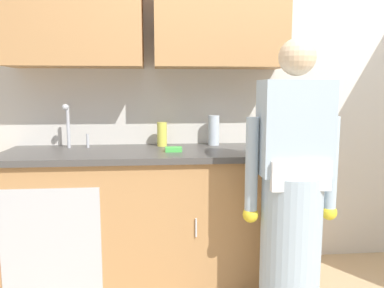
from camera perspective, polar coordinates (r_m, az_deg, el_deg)
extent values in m
cube|color=beige|center=(2.99, 4.44, 8.07)|extent=(4.80, 0.10, 2.70)
cube|color=#B27F4C|center=(2.83, -17.12, 17.95)|extent=(0.91, 0.34, 0.70)
cube|color=#B27F4C|center=(2.81, 4.18, 18.33)|extent=(0.91, 0.34, 0.70)
cube|color=#B27F4C|center=(2.75, -6.10, -11.06)|extent=(1.90, 0.60, 0.90)
cube|color=#B7BABF|center=(2.56, -20.15, -14.05)|extent=(0.60, 0.01, 0.72)
cylinder|color=silver|center=(2.45, 0.61, -12.29)|extent=(0.01, 0.01, 0.12)
cylinder|color=silver|center=(2.53, 10.50, -11.79)|extent=(0.01, 0.01, 0.12)
cube|color=#474442|center=(2.63, -6.25, -1.34)|extent=(1.96, 0.66, 0.04)
cube|color=#B7BABF|center=(2.70, -17.57, -1.56)|extent=(0.50, 0.36, 0.03)
cylinder|color=#B7BABF|center=(2.83, -17.87, 2.44)|extent=(0.02, 0.02, 0.30)
sphere|color=#B7BABF|center=(2.76, -18.26, 5.21)|extent=(0.04, 0.04, 0.04)
cylinder|color=#B7BABF|center=(2.81, -15.20, 0.47)|extent=(0.02, 0.02, 0.10)
cylinder|color=#A3B7C6|center=(2.35, 14.33, -14.97)|extent=(0.34, 0.34, 0.88)
cube|color=#A3B7C6|center=(2.17, 14.97, 2.29)|extent=(0.38, 0.22, 0.52)
sphere|color=#D9B68D|center=(2.17, 15.34, 12.32)|extent=(0.20, 0.20, 0.20)
cube|color=white|center=(2.10, 15.86, -4.57)|extent=(0.32, 0.04, 0.16)
cylinder|color=#A3B7C6|center=(2.16, 8.82, -3.35)|extent=(0.07, 0.07, 0.55)
sphere|color=yellow|center=(2.23, 8.67, -10.30)|extent=(0.09, 0.09, 0.09)
cylinder|color=#A3B7C6|center=(2.31, 19.97, -2.98)|extent=(0.07, 0.07, 0.55)
sphere|color=yellow|center=(2.38, 19.65, -9.50)|extent=(0.09, 0.09, 0.09)
cylinder|color=#D8D14C|center=(2.94, 12.12, 2.14)|extent=(0.07, 0.07, 0.23)
cylinder|color=#D8D14C|center=(2.80, -4.46, 1.46)|extent=(0.07, 0.07, 0.17)
cylinder|color=silver|center=(2.85, 3.25, 2.05)|extent=(0.08, 0.08, 0.22)
cylinder|color=white|center=(2.59, 14.15, -0.26)|extent=(0.08, 0.08, 0.09)
cube|color=silver|center=(2.77, 11.26, -0.50)|extent=(0.10, 0.24, 0.01)
cube|color=#4CBF4C|center=(2.55, -2.75, -0.80)|extent=(0.11, 0.07, 0.03)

